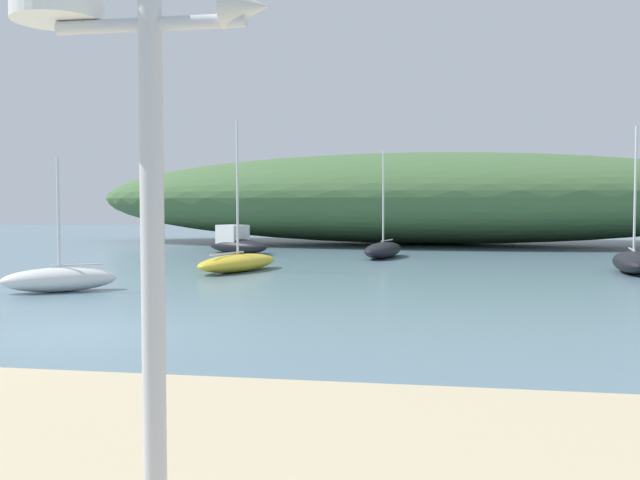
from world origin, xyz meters
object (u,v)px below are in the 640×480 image
Objects in this scene: mast_structure at (94,73)px; sailboat_by_sandbar at (634,262)px; sailboat_outer_mooring at (60,279)px; sailboat_west_reach at (383,250)px; sailboat_far_right at (238,262)px; motorboat_mid_channel at (236,243)px.

sailboat_by_sandbar is at bearing 70.36° from mast_structure.
sailboat_outer_mooring is 0.78× the size of sailboat_west_reach.
mast_structure is at bearing -75.64° from sailboat_far_right.
sailboat_west_reach is 0.89× the size of sailboat_far_right.
sailboat_by_sandbar is 17.56m from motorboat_mid_channel.
sailboat_far_right reaches higher than mast_structure.
mast_structure is 30.93m from motorboat_mid_channel.
mast_structure is 21.94m from sailboat_far_right.
motorboat_mid_channel is at bearing 157.28° from sailboat_by_sandbar.
sailboat_by_sandbar is 18.69m from sailboat_outer_mooring.
sailboat_far_right reaches higher than sailboat_by_sandbar.
sailboat_by_sandbar is 0.95× the size of sailboat_far_right.
mast_structure is 0.93× the size of motorboat_mid_channel.
sailboat_west_reach is (7.11, -1.55, -0.13)m from motorboat_mid_channel.
motorboat_mid_channel is 0.73× the size of sailboat_far_right.
sailboat_far_right is at bearing 63.85° from sailboat_outer_mooring.
sailboat_by_sandbar reaches higher than motorboat_mid_channel.
sailboat_by_sandbar is at bearing -22.72° from motorboat_mid_channel.
sailboat_by_sandbar is at bearing -29.91° from sailboat_west_reach.
sailboat_by_sandbar is at bearing 7.92° from sailboat_far_right.
sailboat_west_reach reaches higher than sailboat_outer_mooring.
motorboat_mid_channel is 7.27m from sailboat_west_reach.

